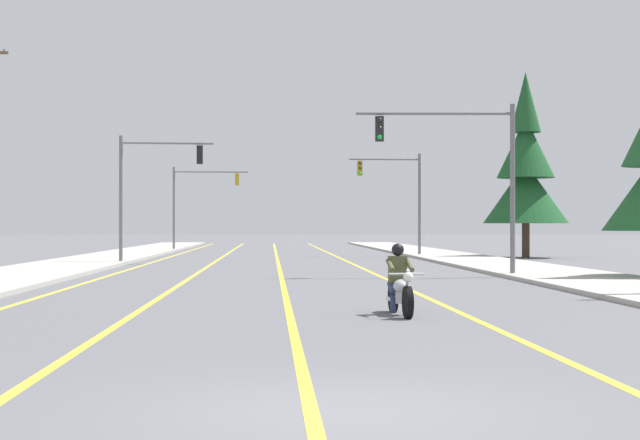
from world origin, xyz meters
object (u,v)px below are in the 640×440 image
Objects in this scene: traffic_signal_near_right at (466,161)px; traffic_signal_mid_left at (196,195)px; traffic_signal_mid_right at (399,189)px; conifer_tree_right_verge_far at (526,173)px; motorcycle_with_rider at (400,286)px; traffic_signal_near_left at (148,180)px.

traffic_signal_near_right and traffic_signal_mid_left have the same top height.
traffic_signal_mid_right is (0.79, 24.62, -0.08)m from traffic_signal_near_right.
traffic_signal_near_right is at bearing -91.83° from traffic_signal_mid_right.
traffic_signal_near_right is at bearing -109.68° from conifer_tree_right_verge_far.
traffic_signal_mid_left is (-12.51, 39.12, -0.01)m from traffic_signal_near_right.
conifer_tree_right_verge_far is at bearing 71.80° from motorcycle_with_rider.
traffic_signal_near_left is 22.19m from conifer_tree_right_verge_far.
traffic_signal_mid_right is (13.73, 11.25, -0.01)m from traffic_signal_near_left.
motorcycle_with_rider is 0.35× the size of traffic_signal_near_left.
traffic_signal_mid_left reaches higher than motorcycle_with_rider.
motorcycle_with_rider is 40.30m from traffic_signal_mid_right.
traffic_signal_mid_right and traffic_signal_mid_left have the same top height.
conifer_tree_right_verge_far is at bearing 70.32° from traffic_signal_near_right.
traffic_signal_mid_right is at bearing 88.17° from traffic_signal_near_right.
traffic_signal_mid_right is at bearing -47.48° from traffic_signal_mid_left.
conifer_tree_right_verge_far is (12.06, 36.69, 4.32)m from motorcycle_with_rider.
traffic_signal_near_left is at bearing 106.70° from motorcycle_with_rider.
traffic_signal_mid_left is (0.43, 25.75, 0.06)m from traffic_signal_near_left.
motorcycle_with_rider is 30.03m from traffic_signal_near_left.
traffic_signal_mid_left is at bearing 98.52° from motorcycle_with_rider.
motorcycle_with_rider is 0.20× the size of conifer_tree_right_verge_far.
traffic_signal_near_left is at bearing -140.68° from traffic_signal_mid_right.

